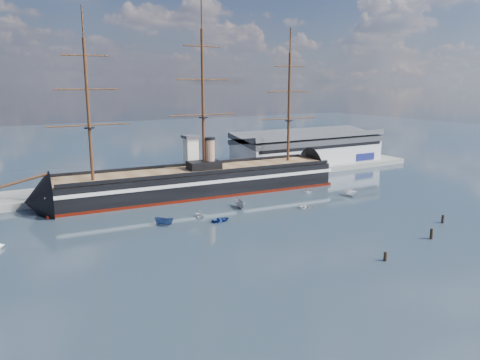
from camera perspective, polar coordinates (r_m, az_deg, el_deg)
ground at (r=129.94m, az=-1.19°, el=-3.50°), size 600.00×600.00×0.00m
quay at (r=165.52m, az=-4.13°, el=-0.15°), size 180.00×18.00×2.00m
warehouse at (r=192.63m, az=8.30°, el=3.88°), size 63.00×21.00×11.60m
quay_tower at (r=158.18m, az=-5.99°, el=2.84°), size 5.00×5.00×15.00m
warship at (r=145.50m, az=-5.71°, el=-0.24°), size 113.33×21.49×53.94m
motorboat_a at (r=116.73m, az=-9.21°, el=-5.46°), size 6.03×5.51×2.40m
motorboat_b at (r=118.33m, az=-2.32°, el=-5.07°), size 1.38×3.10×1.41m
motorboat_c at (r=130.43m, az=0.08°, el=-3.44°), size 6.93×3.92×2.62m
motorboat_d at (r=122.26m, az=-4.85°, el=-4.54°), size 5.59×4.58×1.90m
motorboat_e at (r=131.71m, az=8.06°, el=-3.40°), size 1.64×2.77×1.21m
motorboat_f at (r=147.72m, az=13.32°, el=-1.93°), size 6.64×3.54×2.52m
motorboat_g at (r=148.51m, az=8.31°, el=-1.65°), size 3.15×4.13×1.39m
piling_near_mid at (r=97.51m, az=17.25°, el=-9.40°), size 0.64×0.64×2.57m
piling_near_right at (r=113.75m, az=22.25°, el=-6.69°), size 0.64×0.64×3.21m
piling_far_right at (r=127.32m, az=23.44°, el=-4.84°), size 0.64×0.64×2.84m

